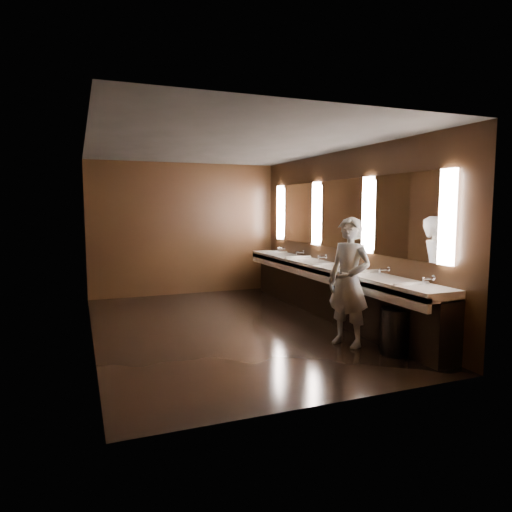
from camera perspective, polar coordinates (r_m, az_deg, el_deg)
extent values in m
plane|color=black|center=(7.22, -3.44, -8.89)|extent=(6.00, 6.00, 0.00)
cube|color=#2D2D2B|center=(7.03, -3.59, 13.73)|extent=(4.00, 6.00, 0.02)
cube|color=black|center=(9.88, -8.90, 3.35)|extent=(4.00, 0.02, 2.80)
cube|color=black|center=(4.25, 9.08, -0.31)|extent=(4.00, 0.02, 2.80)
cube|color=black|center=(6.65, -20.14, 1.71)|extent=(0.02, 6.00, 2.80)
cube|color=black|center=(7.84, 10.55, 2.60)|extent=(0.02, 6.00, 2.80)
cube|color=black|center=(7.87, 9.29, -4.67)|extent=(0.36, 5.40, 0.81)
cube|color=silver|center=(7.75, 8.74, -1.49)|extent=(0.55, 5.40, 0.12)
cube|color=silver|center=(7.64, 7.14, -2.19)|extent=(0.06, 5.40, 0.18)
cylinder|color=silver|center=(6.07, 20.80, -2.60)|extent=(0.18, 0.04, 0.04)
cylinder|color=silver|center=(6.74, 15.77, -1.60)|extent=(0.18, 0.04, 0.04)
cylinder|color=silver|center=(7.46, 11.69, -0.77)|extent=(0.18, 0.04, 0.04)
cylinder|color=silver|center=(8.20, 8.33, -0.08)|extent=(0.18, 0.04, 0.04)
cylinder|color=silver|center=(8.97, 5.54, 0.49)|extent=(0.18, 0.04, 0.04)
cylinder|color=silver|center=(9.76, 3.20, 0.97)|extent=(0.18, 0.04, 0.04)
cube|color=white|center=(5.91, 22.82, 4.49)|extent=(0.06, 0.22, 1.15)
cube|color=white|center=(6.51, 17.99, 4.78)|extent=(0.03, 1.32, 1.15)
cube|color=white|center=(7.14, 13.81, 5.00)|extent=(0.06, 0.23, 1.15)
cube|color=white|center=(7.82, 10.50, 5.16)|extent=(0.03, 1.32, 1.15)
cube|color=white|center=(8.50, 7.55, 5.28)|extent=(0.06, 0.23, 1.15)
cube|color=white|center=(9.21, 5.21, 5.37)|extent=(0.03, 1.32, 1.15)
cube|color=white|center=(9.93, 3.06, 5.45)|extent=(0.06, 0.22, 1.15)
imported|color=#8FA9D5|center=(6.25, 11.55, -3.20)|extent=(0.63, 0.75, 1.74)
cylinder|color=black|center=(6.14, 17.04, -9.02)|extent=(0.50, 0.50, 0.59)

